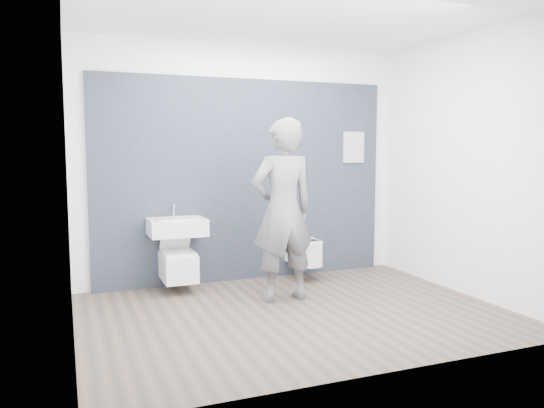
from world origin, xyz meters
name	(u,v)px	position (x,y,z in m)	size (l,w,h in m)	color
ground	(295,313)	(0.00, 0.00, 0.00)	(4.00, 4.00, 0.00)	brown
room_shell	(296,132)	(0.00, 0.00, 1.74)	(4.00, 4.00, 4.00)	white
tile_wall	(246,278)	(0.00, 1.47, 0.00)	(3.60, 0.06, 2.40)	black
washbasin	(177,226)	(-0.89, 1.21, 0.73)	(0.61, 0.46, 0.46)	white
toilet_square	(178,264)	(-0.89, 1.18, 0.30)	(0.36, 0.52, 0.63)	white
toilet_rounded	(306,252)	(0.66, 1.17, 0.33)	(0.32, 0.55, 0.30)	white
info_placard	(352,269)	(1.45, 1.43, 0.00)	(0.30, 0.03, 0.39)	white
visitor	(283,211)	(0.06, 0.45, 0.94)	(0.69, 0.45, 1.89)	slate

